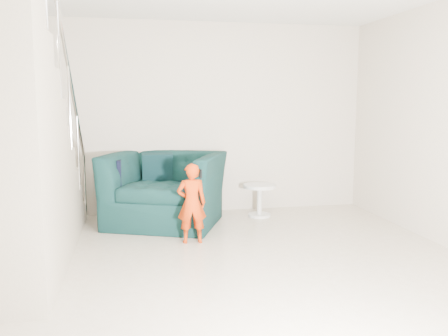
{
  "coord_description": "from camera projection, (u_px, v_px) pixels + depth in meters",
  "views": [
    {
      "loc": [
        -0.85,
        -3.99,
        1.6
      ],
      "look_at": [
        0.15,
        1.2,
        0.85
      ],
      "focal_mm": 38.0,
      "sensor_mm": 36.0,
      "label": 1
    }
  ],
  "objects": [
    {
      "name": "phone",
      "position": [
        200.0,
        174.0,
        5.29
      ],
      "size": [
        0.03,
        0.05,
        0.1
      ],
      "primitive_type": "cube",
      "rotation": [
        0.0,
        0.0,
        0.17
      ],
      "color": "black",
      "rests_on": "toddler"
    },
    {
      "name": "front_wall",
      "position": [
        428.0,
        185.0,
        1.4
      ],
      "size": [
        5.0,
        0.0,
        5.0
      ],
      "primitive_type": "plane",
      "rotation": [
        -1.57,
        0.0,
        0.0
      ],
      "color": "#BEAF9A",
      "rests_on": "floor"
    },
    {
      "name": "armchair",
      "position": [
        165.0,
        189.0,
        6.19
      ],
      "size": [
        1.79,
        1.69,
        0.93
      ],
      "primitive_type": "imported",
      "rotation": [
        0.0,
        0.0,
        -0.39
      ],
      "color": "black",
      "rests_on": "floor"
    },
    {
      "name": "throw",
      "position": [
        120.0,
        181.0,
        6.09
      ],
      "size": [
        0.05,
        0.5,
        0.57
      ],
      "primitive_type": "cube",
      "color": "black",
      "rests_on": "armchair"
    },
    {
      "name": "toddler",
      "position": [
        192.0,
        203.0,
        5.33
      ],
      "size": [
        0.34,
        0.22,
        0.91
      ],
      "primitive_type": "imported",
      "rotation": [
        0.0,
        0.0,
        3.12
      ],
      "color": "#B01D05",
      "rests_on": "floor"
    },
    {
      "name": "floor",
      "position": [
        233.0,
        280.0,
        4.26
      ],
      "size": [
        5.5,
        5.5,
        0.0
      ],
      "primitive_type": "plane",
      "color": "tan",
      "rests_on": "ground"
    },
    {
      "name": "cushion",
      "position": [
        158.0,
        167.0,
        6.43
      ],
      "size": [
        0.41,
        0.2,
        0.41
      ],
      "primitive_type": "cube",
      "rotation": [
        0.21,
        0.0,
        0.0
      ],
      "color": "black",
      "rests_on": "armchair"
    },
    {
      "name": "staircase",
      "position": [
        5.0,
        174.0,
        4.29
      ],
      "size": [
        1.02,
        3.03,
        3.62
      ],
      "color": "#ADA089",
      "rests_on": "floor"
    },
    {
      "name": "back_wall",
      "position": [
        193.0,
        119.0,
        6.74
      ],
      "size": [
        5.0,
        0.0,
        5.0
      ],
      "primitive_type": "plane",
      "rotation": [
        1.57,
        0.0,
        0.0
      ],
      "color": "#BEAF9A",
      "rests_on": "floor"
    },
    {
      "name": "side_table",
      "position": [
        259.0,
        195.0,
        6.59
      ],
      "size": [
        0.45,
        0.45,
        0.45
      ],
      "color": "silver",
      "rests_on": "floor"
    }
  ]
}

